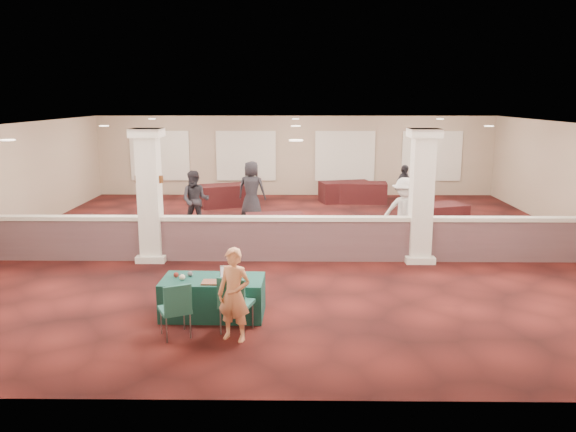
{
  "coord_description": "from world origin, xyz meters",
  "views": [
    {
      "loc": [
        -0.02,
        -14.72,
        3.9
      ],
      "look_at": [
        -0.18,
        -2.0,
        1.22
      ],
      "focal_mm": 35.0,
      "sensor_mm": 36.0,
      "label": 1
    }
  ],
  "objects_px": {
    "far_table_back_left": "(227,195)",
    "attendee_b": "(404,212)",
    "far_table_back_center": "(346,192)",
    "attendee_c": "(404,187)",
    "conf_chair_side": "(176,306)",
    "attendee_d": "(252,190)",
    "far_table_front_center": "(275,225)",
    "far_table_back_right": "(361,192)",
    "far_table_front_right": "(433,217)",
    "woman": "(234,295)",
    "near_table": "(213,297)",
    "attendee_a": "(195,200)",
    "conf_chair_main": "(234,300)",
    "far_table_front_left": "(61,229)"
  },
  "relations": [
    {
      "from": "far_table_front_center",
      "to": "attendee_a",
      "type": "distance_m",
      "value": 2.64
    },
    {
      "from": "near_table",
      "to": "far_table_back_right",
      "type": "relative_size",
      "value": 0.97
    },
    {
      "from": "near_table",
      "to": "conf_chair_side",
      "type": "relative_size",
      "value": 1.92
    },
    {
      "from": "conf_chair_side",
      "to": "far_table_front_center",
      "type": "distance_m",
      "value": 7.11
    },
    {
      "from": "attendee_a",
      "to": "conf_chair_side",
      "type": "bearing_deg",
      "value": -81.94
    },
    {
      "from": "near_table",
      "to": "far_table_back_center",
      "type": "distance_m",
      "value": 12.03
    },
    {
      "from": "far_table_front_left",
      "to": "far_table_back_left",
      "type": "height_order",
      "value": "far_table_back_left"
    },
    {
      "from": "near_table",
      "to": "attendee_b",
      "type": "height_order",
      "value": "attendee_b"
    },
    {
      "from": "conf_chair_main",
      "to": "far_table_back_right",
      "type": "xyz_separation_m",
      "value": [
        3.53,
        12.16,
        -0.21
      ]
    },
    {
      "from": "far_table_back_left",
      "to": "far_table_front_right",
      "type": "bearing_deg",
      "value": -29.08
    },
    {
      "from": "far_table_front_right",
      "to": "far_table_back_right",
      "type": "bearing_deg",
      "value": 110.2
    },
    {
      "from": "far_table_back_center",
      "to": "far_table_back_right",
      "type": "relative_size",
      "value": 1.01
    },
    {
      "from": "far_table_front_right",
      "to": "woman",
      "type": "bearing_deg",
      "value": -123.06
    },
    {
      "from": "far_table_back_left",
      "to": "attendee_b",
      "type": "xyz_separation_m",
      "value": [
        5.41,
        -5.51,
        0.52
      ]
    },
    {
      "from": "near_table",
      "to": "far_table_front_right",
      "type": "relative_size",
      "value": 0.96
    },
    {
      "from": "conf_chair_main",
      "to": "attendee_b",
      "type": "relative_size",
      "value": 0.55
    },
    {
      "from": "far_table_front_center",
      "to": "far_table_back_right",
      "type": "relative_size",
      "value": 0.85
    },
    {
      "from": "conf_chair_side",
      "to": "attendee_b",
      "type": "distance_m",
      "value": 7.79
    },
    {
      "from": "far_table_back_left",
      "to": "far_table_back_center",
      "type": "height_order",
      "value": "far_table_back_left"
    },
    {
      "from": "far_table_back_left",
      "to": "conf_chair_main",
      "type": "bearing_deg",
      "value": -82.62
    },
    {
      "from": "conf_chair_side",
      "to": "attendee_d",
      "type": "distance_m",
      "value": 9.58
    },
    {
      "from": "far_table_front_left",
      "to": "far_table_back_right",
      "type": "relative_size",
      "value": 0.87
    },
    {
      "from": "near_table",
      "to": "far_table_back_center",
      "type": "xyz_separation_m",
      "value": [
        3.42,
        11.53,
        0.03
      ]
    },
    {
      "from": "woman",
      "to": "far_table_back_right",
      "type": "relative_size",
      "value": 0.82
    },
    {
      "from": "far_table_front_left",
      "to": "attendee_b",
      "type": "height_order",
      "value": "attendee_b"
    },
    {
      "from": "far_table_front_right",
      "to": "attendee_a",
      "type": "bearing_deg",
      "value": -179.9
    },
    {
      "from": "far_table_back_right",
      "to": "attendee_c",
      "type": "distance_m",
      "value": 1.98
    },
    {
      "from": "attendee_a",
      "to": "attendee_c",
      "type": "relative_size",
      "value": 1.11
    },
    {
      "from": "far_table_front_center",
      "to": "near_table",
      "type": "bearing_deg",
      "value": -98.72
    },
    {
      "from": "far_table_back_center",
      "to": "attendee_c",
      "type": "height_order",
      "value": "attendee_c"
    },
    {
      "from": "conf_chair_main",
      "to": "far_table_back_left",
      "type": "bearing_deg",
      "value": 113.48
    },
    {
      "from": "near_table",
      "to": "far_table_back_left",
      "type": "distance_m",
      "value": 10.63
    },
    {
      "from": "far_table_front_left",
      "to": "far_table_back_center",
      "type": "bearing_deg",
      "value": 36.1
    },
    {
      "from": "near_table",
      "to": "attendee_b",
      "type": "xyz_separation_m",
      "value": [
        4.41,
        5.07,
        0.57
      ]
    },
    {
      "from": "conf_chair_main",
      "to": "far_table_back_right",
      "type": "relative_size",
      "value": 0.53
    },
    {
      "from": "attendee_b",
      "to": "attendee_a",
      "type": "bearing_deg",
      "value": 175.81
    },
    {
      "from": "far_table_back_center",
      "to": "attendee_d",
      "type": "distance_m",
      "value": 4.52
    },
    {
      "from": "woman",
      "to": "far_table_back_right",
      "type": "xyz_separation_m",
      "value": [
        3.5,
        12.41,
        -0.39
      ]
    },
    {
      "from": "far_table_back_right",
      "to": "attendee_a",
      "type": "xyz_separation_m",
      "value": [
        -5.5,
        -4.5,
        0.51
      ]
    },
    {
      "from": "attendee_d",
      "to": "attendee_c",
      "type": "bearing_deg",
      "value": -153.95
    },
    {
      "from": "woman",
      "to": "conf_chair_main",
      "type": "bearing_deg",
      "value": 116.3
    },
    {
      "from": "far_table_back_left",
      "to": "attendee_a",
      "type": "height_order",
      "value": "attendee_a"
    },
    {
      "from": "far_table_front_center",
      "to": "attendee_c",
      "type": "height_order",
      "value": "attendee_c"
    },
    {
      "from": "conf_chair_main",
      "to": "far_table_back_left",
      "type": "distance_m",
      "value": 11.47
    },
    {
      "from": "conf_chair_main",
      "to": "attendee_a",
      "type": "height_order",
      "value": "attendee_a"
    },
    {
      "from": "far_table_back_center",
      "to": "near_table",
      "type": "bearing_deg",
      "value": -106.52
    },
    {
      "from": "far_table_back_left",
      "to": "far_table_back_center",
      "type": "distance_m",
      "value": 4.52
    },
    {
      "from": "far_table_front_right",
      "to": "attendee_a",
      "type": "relative_size",
      "value": 1.07
    },
    {
      "from": "conf_chair_main",
      "to": "attendee_c",
      "type": "relative_size",
      "value": 0.63
    },
    {
      "from": "attendee_c",
      "to": "attendee_a",
      "type": "bearing_deg",
      "value": 160.22
    }
  ]
}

